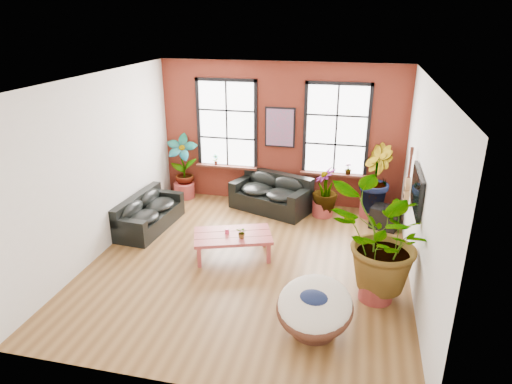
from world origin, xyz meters
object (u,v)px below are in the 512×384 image
sofa_back (272,194)px  papasan_chair (314,307)px  sofa_left (148,214)px  coffee_table (233,237)px

sofa_back → papasan_chair: size_ratio=1.59×
sofa_left → papasan_chair: papasan_chair is taller
sofa_back → sofa_left: 3.01m
sofa_back → sofa_left: size_ratio=1.08×
sofa_left → coffee_table: size_ratio=1.14×
papasan_chair → sofa_back: bearing=117.1°
sofa_left → papasan_chair: (4.04, -2.81, 0.10)m
sofa_left → coffee_table: 2.38m
sofa_left → coffee_table: (2.22, -0.84, 0.09)m
papasan_chair → sofa_left: bearing=153.3°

